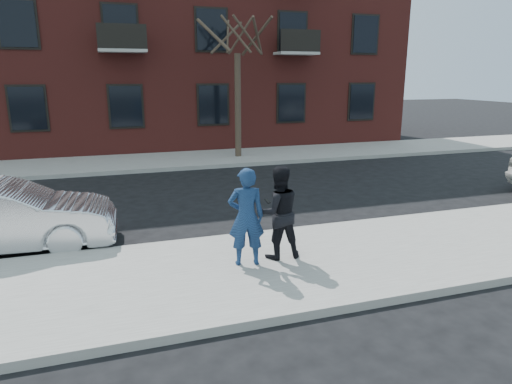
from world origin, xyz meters
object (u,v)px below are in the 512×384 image
object	(u,v)px
silver_sedan	(0,217)
man_hoodie	(246,217)
man_peacoat	(278,213)
street_tree	(237,22)

from	to	relation	value
silver_sedan	man_hoodie	distance (m)	5.08
man_peacoat	street_tree	bearing A→B (deg)	-100.59
man_hoodie	man_peacoat	bearing A→B (deg)	-158.69
street_tree	man_peacoat	size ratio (longest dim) A/B	3.87
silver_sedan	street_tree	bearing A→B (deg)	-38.12
man_hoodie	man_peacoat	xyz separation A→B (m)	(0.66, 0.13, -0.02)
street_tree	silver_sedan	world-z (taller)	street_tree
silver_sedan	man_hoodie	bearing A→B (deg)	-116.35
street_tree	man_hoodie	xyz separation A→B (m)	(-3.00, -11.05, -4.48)
street_tree	silver_sedan	size ratio (longest dim) A/B	1.53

